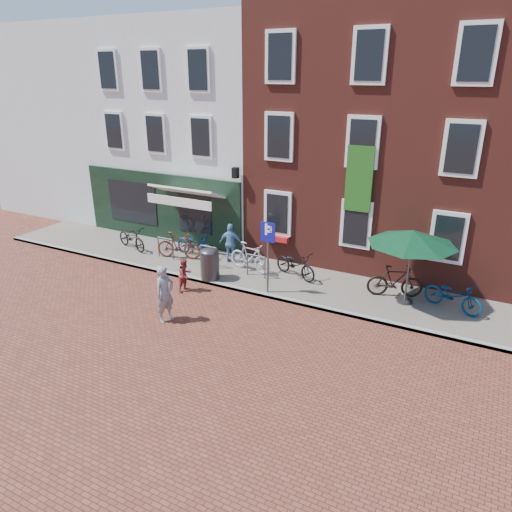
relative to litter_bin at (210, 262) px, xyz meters
The scene contains 18 objects.
ground 1.17m from the litter_bin, 19.15° to the right, with size 80.00×80.00×0.00m, color brown.
sidewalk 2.32m from the litter_bin, 32.77° to the left, with size 24.00×3.00×0.10m, color slate.
building_stucco 8.73m from the litter_bin, 121.69° to the left, with size 8.00×8.00×9.00m, color silver.
building_brick_mid 8.45m from the litter_bin, 66.86° to the left, with size 6.00×8.00×10.00m, color maroon.
filler_left 13.95m from the litter_bin, 150.07° to the left, with size 7.00×8.00×9.00m, color silver.
litter_bin is the anchor object (origin of this frame).
parking_sign 2.52m from the litter_bin, ahead, with size 0.50×0.08×2.43m.
parasol 6.81m from the litter_bin, 11.35° to the left, with size 2.71×2.71×2.50m.
woman 3.03m from the litter_bin, 82.72° to the right, with size 0.63×0.42×1.73m, color gray.
boy 1.10m from the litter_bin, 106.42° to the right, with size 0.56×0.44×1.15m, color maroon.
cafe_person 1.71m from the litter_bin, 94.59° to the left, with size 0.89×0.37×1.53m, color #6495C1.
bicycle_0 4.62m from the litter_bin, 166.65° to the left, with size 0.64×1.83×0.96m, color black.
bicycle_1 2.41m from the litter_bin, 153.00° to the left, with size 0.50×1.78×1.07m, color #542518.
bicycle_2 2.35m from the litter_bin, 136.98° to the left, with size 0.64×1.83×0.96m, color navy.
bicycle_3 1.58m from the litter_bin, 54.71° to the left, with size 0.50×1.78×1.07m, color #BBBBBD.
bicycle_4 3.03m from the litter_bin, 30.35° to the left, with size 0.64×1.83×0.96m, color black.
bicycle_5 6.28m from the litter_bin, 14.53° to the left, with size 0.50×1.78×1.07m, color black.
bicycle_6 7.99m from the litter_bin, 10.45° to the left, with size 0.64×1.83×0.96m, color navy.
Camera 1 is at (7.66, -12.53, 6.93)m, focal length 33.15 mm.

